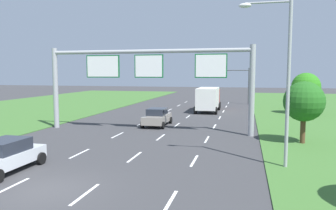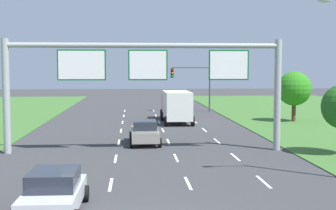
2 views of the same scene
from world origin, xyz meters
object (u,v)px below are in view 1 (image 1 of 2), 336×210
at_px(car_lead_silver, 157,117).
at_px(roadside_tree_far, 306,87).
at_px(roadside_tree_mid, 304,102).
at_px(box_truck, 209,98).
at_px(sign_gantry, 148,72).
at_px(street_lamp, 281,69).
at_px(traffic_light_mast, 236,79).
at_px(car_near_red, 4,155).

bearing_deg(car_lead_silver, roadside_tree_far, 38.29).
height_order(car_lead_silver, roadside_tree_mid, roadside_tree_mid).
bearing_deg(box_truck, sign_gantry, -102.19).
relative_size(sign_gantry, street_lamp, 2.03).
distance_m(box_truck, traffic_light_mast, 11.10).
xyz_separation_m(car_near_red, sign_gantry, (3.66, 12.27, 4.10)).
distance_m(car_near_red, car_lead_silver, 15.72).
xyz_separation_m(roadside_tree_mid, roadside_tree_far, (2.93, 17.08, 0.30)).
height_order(box_truck, roadside_tree_mid, roadside_tree_mid).
height_order(car_lead_silver, sign_gantry, sign_gantry).
height_order(street_lamp, roadside_tree_mid, street_lamp).
distance_m(box_truck, sign_gantry, 16.36).
xyz_separation_m(box_truck, roadside_tree_far, (11.36, -0.75, 1.56)).
distance_m(sign_gantry, roadside_tree_mid, 12.08).
relative_size(traffic_light_mast, roadside_tree_mid, 1.30).
height_order(car_near_red, street_lamp, street_lamp).
relative_size(traffic_light_mast, roadside_tree_far, 1.15).
bearing_deg(car_near_red, box_truck, 76.58).
height_order(sign_gantry, roadside_tree_far, sign_gantry).
height_order(box_truck, street_lamp, street_lamp).
relative_size(sign_gantry, roadside_tree_far, 3.54).
bearing_deg(roadside_tree_far, car_near_red, -123.93).
distance_m(car_lead_silver, box_truck, 13.13).
height_order(traffic_light_mast, roadside_tree_far, traffic_light_mast).
distance_m(car_near_red, box_truck, 28.83).
xyz_separation_m(sign_gantry, street_lamp, (9.54, -8.40, 0.16)).
bearing_deg(sign_gantry, traffic_light_mast, 76.34).
distance_m(car_lead_silver, traffic_light_mast, 24.17).
height_order(traffic_light_mast, street_lamp, street_lamp).
distance_m(sign_gantry, traffic_light_mast, 26.91).
relative_size(car_near_red, car_lead_silver, 0.98).
height_order(sign_gantry, roadside_tree_mid, sign_gantry).
bearing_deg(roadside_tree_mid, roadside_tree_far, 80.26).
bearing_deg(box_truck, traffic_light_mast, 73.29).
bearing_deg(street_lamp, roadside_tree_mid, 70.87).
xyz_separation_m(car_lead_silver, traffic_light_mast, (6.38, 23.11, 3.05)).
bearing_deg(street_lamp, box_truck, 104.55).
xyz_separation_m(traffic_light_mast, street_lamp, (3.19, -34.53, 1.21)).
xyz_separation_m(street_lamp, roadside_tree_far, (5.11, 23.34, -1.87)).
distance_m(traffic_light_mast, roadside_tree_mid, 28.79).
bearing_deg(street_lamp, car_near_red, -163.64).
bearing_deg(car_near_red, traffic_light_mast, 75.93).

